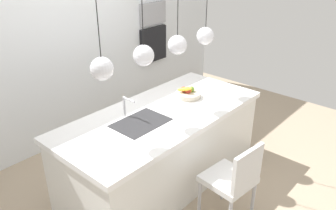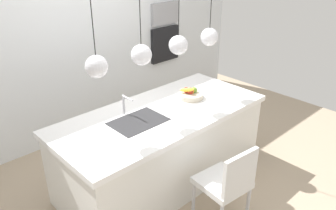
# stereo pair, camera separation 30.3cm
# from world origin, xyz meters

# --- Properties ---
(floor) EXTENTS (6.60, 6.60, 0.00)m
(floor) POSITION_xyz_m (0.00, 0.00, 0.00)
(floor) COLOR tan
(floor) RESTS_ON ground
(back_wall) EXTENTS (6.00, 0.10, 2.60)m
(back_wall) POSITION_xyz_m (0.00, 1.65, 1.30)
(back_wall) COLOR white
(back_wall) RESTS_ON ground
(kitchen_island) EXTENTS (2.40, 1.08, 0.89)m
(kitchen_island) POSITION_xyz_m (0.00, 0.00, 0.45)
(kitchen_island) COLOR white
(kitchen_island) RESTS_ON ground
(sink_basin) EXTENTS (0.56, 0.40, 0.02)m
(sink_basin) POSITION_xyz_m (-0.32, 0.00, 0.88)
(sink_basin) COLOR #2D2D30
(sink_basin) RESTS_ON kitchen_island
(faucet) EXTENTS (0.02, 0.17, 0.22)m
(faucet) POSITION_xyz_m (-0.32, 0.21, 1.03)
(faucet) COLOR silver
(faucet) RESTS_ON kitchen_island
(fruit_bowl) EXTENTS (0.29, 0.29, 0.15)m
(fruit_bowl) POSITION_xyz_m (0.50, 0.04, 0.93)
(fruit_bowl) COLOR beige
(fruit_bowl) RESTS_ON kitchen_island
(microwave) EXTENTS (0.54, 0.08, 0.34)m
(microwave) POSITION_xyz_m (1.51, 1.58, 1.54)
(microwave) COLOR #9E9EA3
(microwave) RESTS_ON back_wall
(oven) EXTENTS (0.56, 0.08, 0.56)m
(oven) POSITION_xyz_m (1.51, 1.58, 1.04)
(oven) COLOR black
(oven) RESTS_ON back_wall
(chair_near) EXTENTS (0.48, 0.48, 0.89)m
(chair_near) POSITION_xyz_m (-0.04, -0.96, 0.51)
(chair_near) COLOR silver
(chair_near) RESTS_ON ground
(pendant_light_left) EXTENTS (0.20, 0.20, 0.80)m
(pendant_light_left) POSITION_xyz_m (-0.75, 0.00, 1.58)
(pendant_light_left) COLOR silver
(pendant_light_center_left) EXTENTS (0.20, 0.20, 0.80)m
(pendant_light_center_left) POSITION_xyz_m (-0.25, 0.00, 1.58)
(pendant_light_center_left) COLOR silver
(pendant_light_center_right) EXTENTS (0.20, 0.20, 0.80)m
(pendant_light_center_right) POSITION_xyz_m (0.25, 0.00, 1.58)
(pendant_light_center_right) COLOR silver
(pendant_light_right) EXTENTS (0.20, 0.20, 0.80)m
(pendant_light_right) POSITION_xyz_m (0.75, 0.00, 1.58)
(pendant_light_right) COLOR silver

